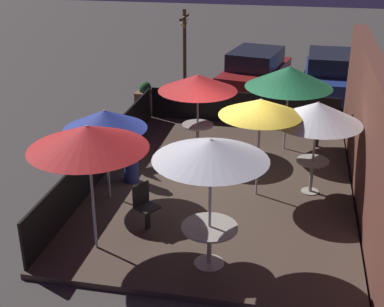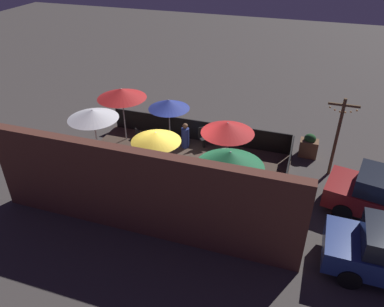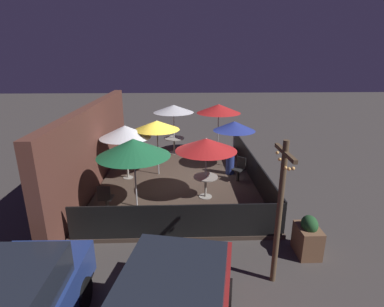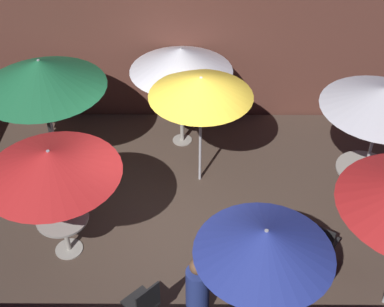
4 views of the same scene
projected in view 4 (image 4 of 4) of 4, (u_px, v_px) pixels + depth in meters
name	position (u px, v px, depth m)	size (l,w,h in m)	color
ground_plane	(178.00, 214.00, 9.56)	(60.00, 60.00, 0.00)	#423D3A
patio_deck	(178.00, 212.00, 9.52)	(8.37, 5.86, 0.12)	#47382D
building_wall	(181.00, 53.00, 11.05)	(9.97, 0.36, 3.04)	brown
patio_umbrella_0	(50.00, 162.00, 7.58)	(2.03, 2.03, 2.08)	#B2B2B7
patio_umbrella_1	(181.00, 60.00, 9.85)	(1.94, 1.94, 2.12)	#B2B2B7
patio_umbrella_2	(384.00, 98.00, 8.26)	(1.94, 1.94, 2.39)	#B2B2B7
patio_umbrella_3	(201.00, 87.00, 8.83)	(1.78, 1.78, 2.22)	#B2B2B7
patio_umbrella_5	(265.00, 242.00, 6.51)	(1.78, 1.78, 2.02)	#B2B2B7
patio_umbrella_6	(41.00, 74.00, 9.26)	(2.25, 2.25, 2.25)	#B2B2B7
dining_table_0	(64.00, 224.00, 8.39)	(0.82, 0.82, 0.75)	#9E998E
dining_table_1	(182.00, 117.00, 10.66)	(0.72, 0.72, 0.78)	#9E998E
dining_table_2	(363.00, 175.00, 9.26)	(0.99, 0.99, 0.77)	#9E998E
patio_chair_0	(322.00, 243.00, 8.21)	(0.55, 0.55, 0.93)	black
patio_chair_1	(44.00, 114.00, 10.87)	(0.43, 0.43, 0.95)	black
patio_chair_2	(143.00, 304.00, 7.35)	(0.57, 0.57, 0.93)	black
patron_0	(198.00, 289.00, 7.52)	(0.36, 0.36, 1.14)	navy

